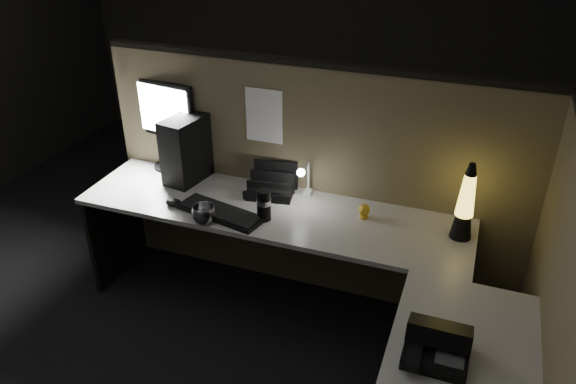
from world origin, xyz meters
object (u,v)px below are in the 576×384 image
(pc_tower, at_px, (191,147))
(desk_phone, at_px, (436,345))
(monitor, at_px, (165,116))
(keyboard, at_px, (220,213))
(lava_lamp, at_px, (465,207))

(pc_tower, distance_m, desk_phone, 1.97)
(monitor, relative_size, keyboard, 1.13)
(monitor, xyz_separation_m, keyboard, (0.59, -0.45, -0.34))
(monitor, distance_m, lava_lamp, 1.92)
(desk_phone, bearing_deg, lava_lamp, 89.25)
(keyboard, height_order, desk_phone, desk_phone)
(pc_tower, bearing_deg, keyboard, -34.39)
(pc_tower, bearing_deg, lava_lamp, 5.84)
(lava_lamp, height_order, desk_phone, lava_lamp)
(lava_lamp, bearing_deg, monitor, 173.77)
(lava_lamp, xyz_separation_m, desk_phone, (-0.02, -0.92, -0.12))
(pc_tower, xyz_separation_m, desk_phone, (1.66, -1.05, -0.15))
(keyboard, distance_m, desk_phone, 1.46)
(keyboard, bearing_deg, pc_tower, 147.70)
(keyboard, relative_size, lava_lamp, 1.18)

